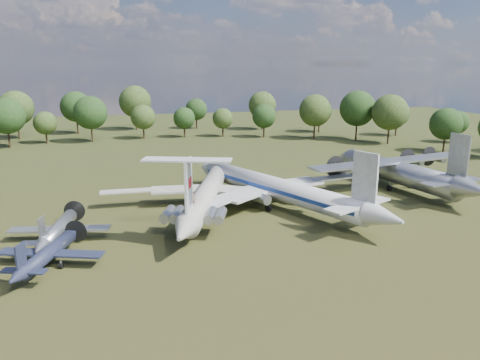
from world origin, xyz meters
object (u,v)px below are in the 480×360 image
object	(u,v)px
small_prop_northwest	(58,232)
tu104_jet	(277,192)
small_prop_west	(48,257)
an12_transport	(397,175)
person_on_il62	(193,200)
il62_airliner	(208,196)

from	to	relation	value
small_prop_northwest	tu104_jet	bearing A→B (deg)	23.38
tu104_jet	small_prop_west	distance (m)	35.45
an12_transport	person_on_il62	distance (m)	42.52
il62_airliner	small_prop_northwest	distance (m)	22.73
il62_airliner	small_prop_west	bearing A→B (deg)	-122.50
tu104_jet	small_prop_northwest	bearing A→B (deg)	168.46
an12_transport	small_prop_northwest	world-z (taller)	an12_transport
tu104_jet	small_prop_northwest	xyz separation A→B (m)	(-31.92, -6.82, -1.10)
il62_airliner	tu104_jet	distance (m)	10.95
small_prop_northwest	person_on_il62	distance (m)	17.57
il62_airliner	small_prop_west	world-z (taller)	il62_airliner
small_prop_northwest	person_on_il62	size ratio (longest dim) A/B	11.09
an12_transport	small_prop_west	world-z (taller)	an12_transport
il62_airliner	tu104_jet	world-z (taller)	tu104_jet
small_prop_west	person_on_il62	xyz separation A→B (m)	(17.22, 4.89, 3.91)
il62_airliner	small_prop_west	distance (m)	26.92
an12_transport	small_prop_west	bearing A→B (deg)	-170.47
tu104_jet	small_prop_west	bearing A→B (deg)	-179.14
tu104_jet	person_on_il62	size ratio (longest dim) A/B	30.38
tu104_jet	an12_transport	bearing A→B (deg)	-12.53
small_prop_west	an12_transport	bearing A→B (deg)	39.36
person_on_il62	small_prop_northwest	bearing A→B (deg)	-14.15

